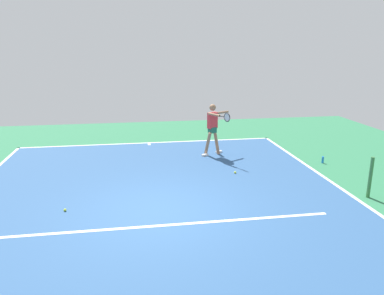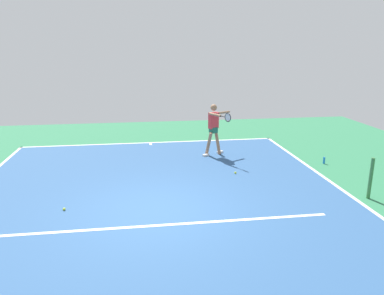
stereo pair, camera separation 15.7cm
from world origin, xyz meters
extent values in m
plane|color=#2D754C|center=(0.00, 0.00, 0.00)|extent=(21.36, 21.36, 0.00)
cube|color=#2D5484|center=(0.00, 0.00, 0.00)|extent=(9.95, 12.91, 0.00)
cube|color=white|center=(0.00, -6.40, 0.00)|extent=(9.95, 0.10, 0.01)
cube|color=white|center=(-4.92, 0.00, 0.00)|extent=(0.10, 12.91, 0.01)
cube|color=white|center=(0.00, 0.72, 0.00)|extent=(7.46, 0.10, 0.01)
cube|color=white|center=(0.00, -6.20, 0.00)|extent=(0.10, 0.30, 0.01)
cylinder|color=#38753D|center=(-5.27, 0.00, 0.54)|extent=(0.09, 0.09, 1.07)
cylinder|color=#9E7051|center=(-2.33, -4.51, 0.42)|extent=(0.26, 0.36, 0.87)
cube|color=white|center=(-2.44, -4.57, 0.04)|extent=(0.26, 0.20, 0.07)
cylinder|color=#9E7051|center=(-1.97, -4.31, 0.42)|extent=(0.26, 0.36, 0.87)
cube|color=white|center=(-1.86, -4.25, 0.04)|extent=(0.26, 0.20, 0.07)
cube|color=#1E664C|center=(-2.15, -4.41, 0.90)|extent=(0.31, 0.29, 0.20)
cube|color=red|center=(-2.15, -4.41, 1.24)|extent=(0.38, 0.32, 0.56)
sphere|color=#9E7051|center=(-2.15, -4.41, 1.69)|extent=(0.23, 0.23, 0.23)
cylinder|color=#9E7051|center=(-2.55, -4.63, 1.47)|extent=(0.53, 0.34, 0.08)
cylinder|color=#9E7051|center=(-2.14, -4.08, 1.50)|extent=(0.34, 0.53, 0.08)
cylinder|color=black|center=(-2.32, -3.74, 1.50)|extent=(0.13, 0.21, 0.03)
torus|color=black|center=(-2.44, -3.53, 1.50)|extent=(0.16, 0.27, 0.29)
cylinder|color=silver|center=(-2.44, -3.53, 1.50)|extent=(0.12, 0.22, 0.25)
sphere|color=#CCE033|center=(-2.42, -2.30, 0.03)|extent=(0.07, 0.07, 0.07)
sphere|color=#C6E53D|center=(2.23, -0.35, 0.03)|extent=(0.07, 0.07, 0.07)
cylinder|color=blue|center=(-5.55, -2.85, 0.11)|extent=(0.07, 0.07, 0.22)
camera|label=1|loc=(0.54, 7.89, 3.71)|focal=34.36mm
camera|label=2|loc=(0.39, 7.91, 3.71)|focal=34.36mm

